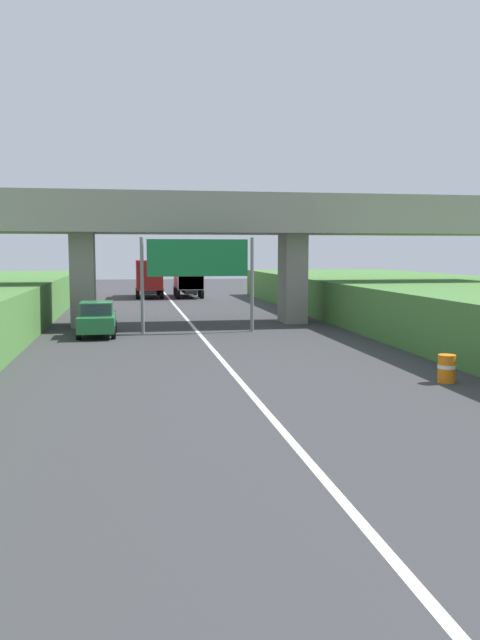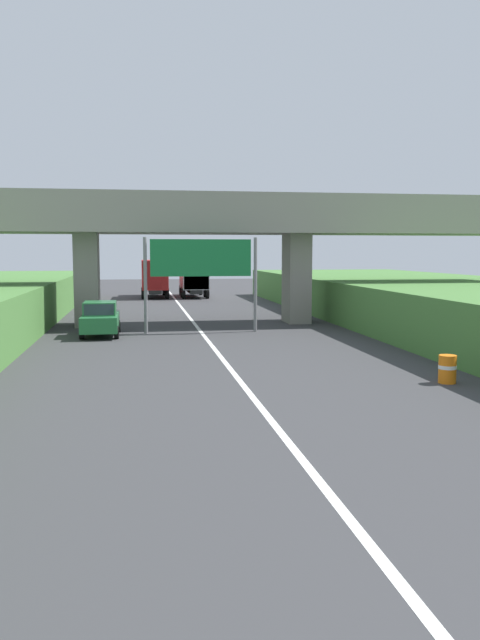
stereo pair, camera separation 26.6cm
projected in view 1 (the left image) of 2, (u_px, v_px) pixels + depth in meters
lane_centre_stripe at (206, 342)px, 29.90m from camera, size 0.20×99.63×0.01m
overpass_bridge at (190, 228)px, 36.62m from camera, size 40.00×4.80×7.43m
overhead_highway_sign at (198, 263)px, 32.94m from camera, size 5.88×0.18×4.93m
truck_silver at (188, 276)px, 59.51m from camera, size 2.44×7.30×3.44m
truck_red at (149, 276)px, 59.03m from camera, size 2.44×7.30×3.44m
car_green at (97, 319)px, 31.86m from camera, size 1.86×4.10×1.72m
construction_barrel_3 at (447, 368)px, 20.53m from camera, size 0.57×0.57×0.90m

